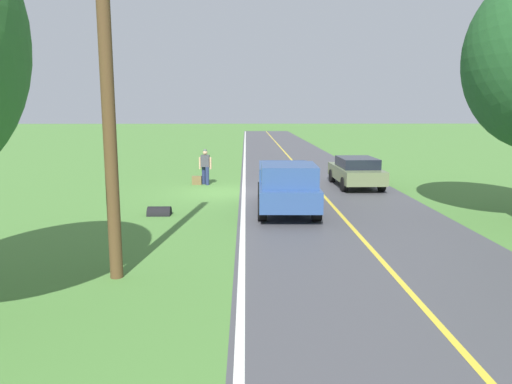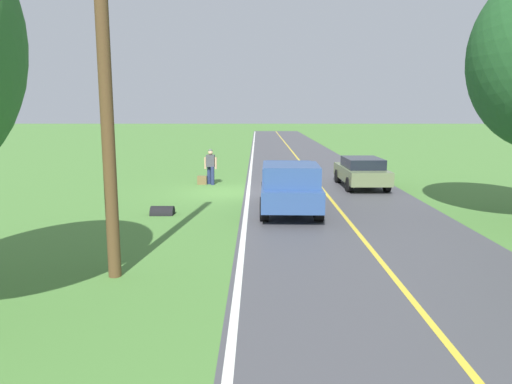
% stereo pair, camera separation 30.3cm
% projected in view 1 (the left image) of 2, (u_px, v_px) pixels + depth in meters
% --- Properties ---
extents(ground_plane, '(200.00, 200.00, 0.00)m').
position_uv_depth(ground_plane, '(223.00, 193.00, 21.51)').
color(ground_plane, '#4C7F38').
extents(road_surface, '(7.21, 120.00, 0.00)m').
position_uv_depth(road_surface, '(321.00, 192.00, 21.60)').
color(road_surface, '#47474C').
rests_on(road_surface, ground).
extents(lane_edge_line, '(0.16, 117.60, 0.00)m').
position_uv_depth(lane_edge_line, '(244.00, 192.00, 21.53)').
color(lane_edge_line, silver).
rests_on(lane_edge_line, ground).
extents(lane_centre_line, '(0.14, 117.60, 0.00)m').
position_uv_depth(lane_centre_line, '(321.00, 192.00, 21.60)').
color(lane_centre_line, gold).
rests_on(lane_centre_line, ground).
extents(hitchhiker_walking, '(0.62, 0.53, 1.75)m').
position_uv_depth(hitchhiker_walking, '(205.00, 165.00, 23.63)').
color(hitchhiker_walking, navy).
rests_on(hitchhiker_walking, ground).
extents(suitcase_carried, '(0.48, 0.24, 0.43)m').
position_uv_depth(suitcase_carried, '(197.00, 180.00, 23.71)').
color(suitcase_carried, brown).
rests_on(suitcase_carried, ground).
extents(pickup_truck_passing, '(2.20, 5.45, 1.82)m').
position_uv_depth(pickup_truck_passing, '(287.00, 185.00, 17.36)').
color(pickup_truck_passing, '#2D4C84').
rests_on(pickup_truck_passing, ground).
extents(sedan_near_oncoming, '(1.99, 4.43, 1.41)m').
position_uv_depth(sedan_near_oncoming, '(356.00, 171.00, 23.01)').
color(sedan_near_oncoming, '#66754C').
rests_on(sedan_near_oncoming, ground).
extents(utility_pole_roadside, '(0.28, 0.28, 8.51)m').
position_uv_depth(utility_pole_roadside, '(107.00, 80.00, 9.99)').
color(utility_pole_roadside, brown).
rests_on(utility_pole_roadside, ground).
extents(drainage_culvert, '(0.80, 0.60, 0.60)m').
position_uv_depth(drainage_culvert, '(159.00, 215.00, 16.99)').
color(drainage_culvert, black).
rests_on(drainage_culvert, ground).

